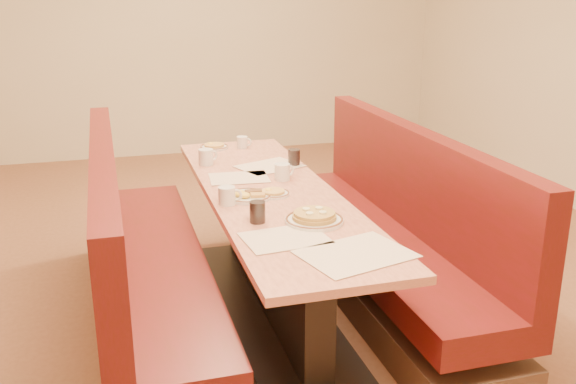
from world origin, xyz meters
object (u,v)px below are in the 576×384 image
object	(u,v)px
booth_right	(388,242)
eggs_plate	(247,195)
coffee_mug_c	(243,142)
coffee_mug_d	(207,157)
booth_left	(142,270)
pancake_plate	(314,218)
coffee_mug_a	(283,172)
coffee_mug_b	(228,195)
soda_tumbler_near	(257,212)
soda_tumbler_mid	(294,157)
diner_table	(272,253)

from	to	relation	value
booth_right	eggs_plate	bearing A→B (deg)	-174.68
coffee_mug_c	booth_right	bearing A→B (deg)	-37.19
eggs_plate	coffee_mug_d	xyz separation A→B (m)	(-0.10, 0.75, 0.04)
booth_left	eggs_plate	distance (m)	0.71
pancake_plate	coffee_mug_a	world-z (taller)	coffee_mug_a
pancake_plate	coffee_mug_b	size ratio (longest dim) A/B	2.25
booth_right	pancake_plate	xyz separation A→B (m)	(-0.66, -0.54, 0.41)
coffee_mug_b	soda_tumbler_near	world-z (taller)	soda_tumbler_near
coffee_mug_b	soda_tumbler_mid	xyz separation A→B (m)	(0.56, 0.65, 0.00)
coffee_mug_a	soda_tumbler_mid	distance (m)	0.33
coffee_mug_a	booth_right	bearing A→B (deg)	-35.70
diner_table	soda_tumbler_near	bearing A→B (deg)	-112.25
booth_right	coffee_mug_b	distance (m)	1.11
booth_left	booth_right	world-z (taller)	same
diner_table	pancake_plate	xyz separation A→B (m)	(0.07, -0.54, 0.40)
coffee_mug_a	coffee_mug_d	xyz separation A→B (m)	(-0.38, 0.47, 0.00)
booth_left	coffee_mug_c	distance (m)	1.38
eggs_plate	coffee_mug_d	size ratio (longest dim) A/B	1.97
coffee_mug_b	coffee_mug_c	bearing A→B (deg)	80.75
diner_table	soda_tumbler_mid	distance (m)	0.71
eggs_plate	soda_tumbler_near	distance (m)	0.38
coffee_mug_a	coffee_mug_c	distance (m)	0.84
coffee_mug_c	soda_tumbler_near	bearing A→B (deg)	-79.55
eggs_plate	coffee_mug_a	bearing A→B (deg)	45.29
coffee_mug_c	coffee_mug_d	size ratio (longest dim) A/B	0.83
booth_left	coffee_mug_c	bearing A→B (deg)	52.51
eggs_plate	coffee_mug_c	size ratio (longest dim) A/B	2.39
diner_table	booth_left	size ratio (longest dim) A/B	1.00
pancake_plate	eggs_plate	distance (m)	0.51
coffee_mug_d	soda_tumbler_mid	distance (m)	0.56
eggs_plate	soda_tumbler_near	world-z (taller)	soda_tumbler_near
eggs_plate	coffee_mug_d	distance (m)	0.75
eggs_plate	coffee_mug_b	size ratio (longest dim) A/B	2.00
pancake_plate	coffee_mug_c	bearing A→B (deg)	90.40
diner_table	pancake_plate	distance (m)	0.68
diner_table	coffee_mug_d	world-z (taller)	coffee_mug_d
coffee_mug_c	diner_table	bearing A→B (deg)	-73.50
booth_right	soda_tumbler_mid	size ratio (longest dim) A/B	23.79
diner_table	booth_right	world-z (taller)	booth_right
pancake_plate	soda_tumbler_near	xyz separation A→B (m)	(-0.26, 0.08, 0.03)
eggs_plate	coffee_mug_a	distance (m)	0.40
booth_right	coffee_mug_c	distance (m)	1.31
diner_table	booth_left	bearing A→B (deg)	180.00
diner_table	coffee_mug_d	bearing A→B (deg)	110.84
coffee_mug_c	coffee_mug_d	world-z (taller)	coffee_mug_d
booth_right	coffee_mug_a	size ratio (longest dim) A/B	19.61
booth_left	coffee_mug_d	xyz separation A→B (m)	(0.48, 0.66, 0.44)
coffee_mug_c	soda_tumbler_mid	world-z (taller)	soda_tumbler_mid
booth_left	soda_tumbler_near	xyz separation A→B (m)	(0.54, -0.46, 0.44)
soda_tumbler_mid	eggs_plate	bearing A→B (deg)	-127.16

